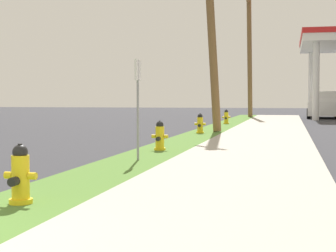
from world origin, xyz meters
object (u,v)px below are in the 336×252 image
object	(u,v)px
fire_hydrant_nearest	(20,177)
truck_white_at_forecourt	(323,106)
fire_hydrant_fourth	(226,118)
utility_pole_midground	(211,15)
utility_pole_background	(250,55)
fire_hydrant_second	(160,137)
street_sign_post	(138,88)
fire_hydrant_third	(200,125)

from	to	relation	value
fire_hydrant_nearest	truck_white_at_forecourt	size ratio (longest dim) A/B	0.14
fire_hydrant_fourth	utility_pole_midground	bearing A→B (deg)	-89.07
fire_hydrant_fourth	utility_pole_background	xyz separation A→B (m)	(0.40, 10.56, 4.06)
utility_pole_background	fire_hydrant_nearest	bearing A→B (deg)	-90.75
fire_hydrant_second	street_sign_post	bearing A→B (deg)	-88.31
fire_hydrant_nearest	utility_pole_midground	world-z (taller)	utility_pole_midground
utility_pole_midground	truck_white_at_forecourt	xyz separation A→B (m)	(5.47, 19.65, -3.83)
fire_hydrant_nearest	truck_white_at_forecourt	xyz separation A→B (m)	(5.60, 34.88, 0.47)
fire_hydrant_nearest	fire_hydrant_fourth	distance (m)	21.67
fire_hydrant_nearest	street_sign_post	bearing A→B (deg)	88.67
street_sign_post	truck_white_at_forecourt	distance (m)	30.54
fire_hydrant_nearest	fire_hydrant_fourth	xyz separation A→B (m)	(0.02, 21.67, 0.00)
fire_hydrant_third	truck_white_at_forecourt	world-z (taller)	truck_white_at_forecourt
fire_hydrant_third	fire_hydrant_fourth	world-z (taller)	same
fire_hydrant_fourth	utility_pole_background	bearing A→B (deg)	87.84
fire_hydrant_fourth	truck_white_at_forecourt	size ratio (longest dim) A/B	0.14
street_sign_post	truck_white_at_forecourt	xyz separation A→B (m)	(5.49, 30.04, -0.72)
fire_hydrant_nearest	street_sign_post	size ratio (longest dim) A/B	0.35
utility_pole_midground	street_sign_post	bearing A→B (deg)	-90.09
truck_white_at_forecourt	fire_hydrant_third	bearing A→B (deg)	-105.04
fire_hydrant_fourth	truck_white_at_forecourt	bearing A→B (deg)	67.14
fire_hydrant_nearest	fire_hydrant_third	world-z (taller)	same
fire_hydrant_third	utility_pole_midground	world-z (taller)	utility_pole_midground
fire_hydrant_third	fire_hydrant_fourth	xyz separation A→B (m)	(0.08, 7.81, 0.00)
fire_hydrant_nearest	utility_pole_background	xyz separation A→B (m)	(0.42, 32.23, 4.06)
fire_hydrant_third	fire_hydrant_fourth	size ratio (longest dim) A/B	1.00
street_sign_post	fire_hydrant_fourth	bearing A→B (deg)	90.30
utility_pole_background	truck_white_at_forecourt	world-z (taller)	utility_pole_background
fire_hydrant_fourth	fire_hydrant_nearest	bearing A→B (deg)	-90.06
fire_hydrant_third	utility_pole_midground	size ratio (longest dim) A/B	0.08
utility_pole_background	truck_white_at_forecourt	bearing A→B (deg)	27.17
fire_hydrant_second	utility_pole_background	size ratio (longest dim) A/B	0.09
utility_pole_background	fire_hydrant_fourth	bearing A→B (deg)	-92.16
street_sign_post	truck_white_at_forecourt	bearing A→B (deg)	79.65
utility_pole_midground	utility_pole_background	bearing A→B (deg)	89.01
fire_hydrant_nearest	fire_hydrant_fourth	world-z (taller)	same
fire_hydrant_nearest	utility_pole_midground	distance (m)	15.83
fire_hydrant_nearest	utility_pole_midground	bearing A→B (deg)	89.52
street_sign_post	truck_white_at_forecourt	size ratio (longest dim) A/B	0.39
fire_hydrant_second	utility_pole_midground	xyz separation A→B (m)	(0.08, 8.18, 4.30)
utility_pole_midground	truck_white_at_forecourt	distance (m)	20.75
fire_hydrant_third	utility_pole_background	bearing A→B (deg)	88.52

